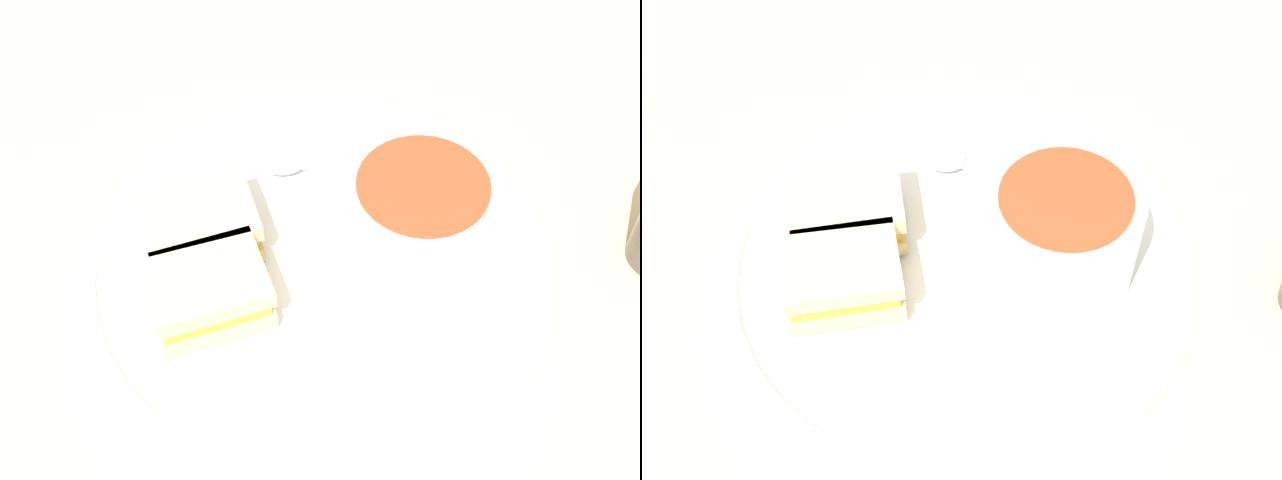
% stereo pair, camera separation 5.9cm
% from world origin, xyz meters
% --- Properties ---
extents(ground_plane, '(2.40, 2.40, 0.00)m').
position_xyz_m(ground_plane, '(0.00, 0.00, 0.00)').
color(ground_plane, '#D1B27F').
extents(plate, '(0.32, 0.32, 0.02)m').
position_xyz_m(plate, '(0.00, 0.00, 0.01)').
color(plate, white).
rests_on(plate, ground_plane).
extents(soup_bowl, '(0.10, 0.10, 0.07)m').
position_xyz_m(soup_bowl, '(0.02, -0.06, 0.05)').
color(soup_bowl, white).
rests_on(soup_bowl, plate).
extents(spoon, '(0.04, 0.12, 0.01)m').
position_xyz_m(spoon, '(0.08, 0.04, 0.02)').
color(spoon, silver).
rests_on(spoon, plate).
extents(sandwich_half_near, '(0.09, 0.09, 0.04)m').
position_xyz_m(sandwich_half_near, '(-0.01, 0.08, 0.04)').
color(sandwich_half_near, '#DBBC7F').
rests_on(sandwich_half_near, plate).
extents(sandwich_half_far, '(0.09, 0.09, 0.04)m').
position_xyz_m(sandwich_half_far, '(-0.06, 0.06, 0.04)').
color(sandwich_half_far, '#DBBC7F').
rests_on(sandwich_half_far, plate).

